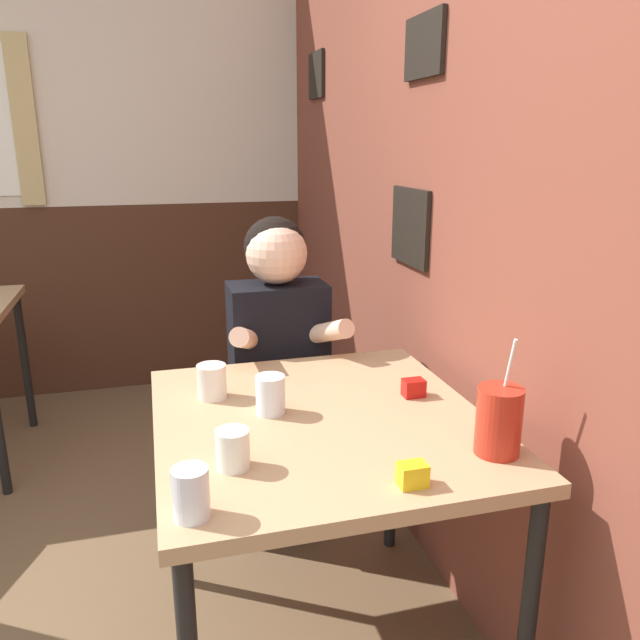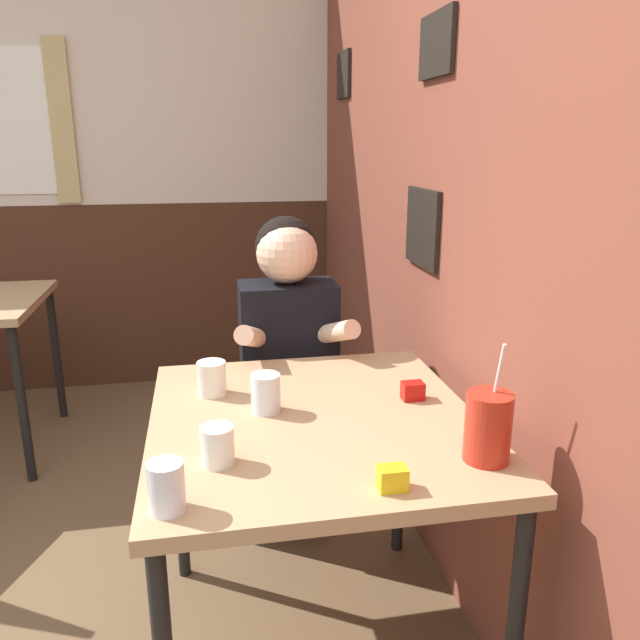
# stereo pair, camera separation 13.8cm
# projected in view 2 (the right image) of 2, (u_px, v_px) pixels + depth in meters

# --- Properties ---
(brick_wall_right) EXTENTS (0.08, 4.66, 2.70)m
(brick_wall_right) POSITION_uv_depth(u_px,v_px,m) (399.00, 167.00, 2.49)
(brick_wall_right) COLOR brown
(brick_wall_right) RESTS_ON ground_plane
(back_wall) EXTENTS (5.66, 0.09, 2.70)m
(back_wall) POSITION_uv_depth(u_px,v_px,m) (93.00, 158.00, 3.52)
(back_wall) COLOR beige
(back_wall) RESTS_ON ground_plane
(main_table) EXTENTS (0.85, 0.92, 0.75)m
(main_table) POSITION_uv_depth(u_px,v_px,m) (314.00, 441.00, 1.65)
(main_table) COLOR tan
(main_table) RESTS_ON ground_plane
(person_seated) EXTENTS (0.42, 0.41, 1.20)m
(person_seated) POSITION_uv_depth(u_px,v_px,m) (289.00, 371.00, 2.27)
(person_seated) COLOR black
(person_seated) RESTS_ON ground_plane
(cocktail_pitcher) EXTENTS (0.10, 0.10, 0.28)m
(cocktail_pitcher) POSITION_uv_depth(u_px,v_px,m) (488.00, 427.00, 1.39)
(cocktail_pitcher) COLOR #B22819
(cocktail_pitcher) RESTS_ON main_table
(glass_near_pitcher) EXTENTS (0.07, 0.07, 0.10)m
(glass_near_pitcher) POSITION_uv_depth(u_px,v_px,m) (166.00, 487.00, 1.20)
(glass_near_pitcher) COLOR silver
(glass_near_pitcher) RESTS_ON main_table
(glass_center) EXTENTS (0.08, 0.08, 0.09)m
(glass_center) POSITION_uv_depth(u_px,v_px,m) (217.00, 445.00, 1.38)
(glass_center) COLOR silver
(glass_center) RESTS_ON main_table
(glass_far_side) EXTENTS (0.08, 0.08, 0.10)m
(glass_far_side) POSITION_uv_depth(u_px,v_px,m) (212.00, 378.00, 1.77)
(glass_far_side) COLOR silver
(glass_far_side) RESTS_ON main_table
(glass_by_brick) EXTENTS (0.08, 0.08, 0.10)m
(glass_by_brick) POSITION_uv_depth(u_px,v_px,m) (266.00, 393.00, 1.65)
(glass_by_brick) COLOR silver
(glass_by_brick) RESTS_ON main_table
(condiment_ketchup) EXTENTS (0.06, 0.04, 0.05)m
(condiment_ketchup) POSITION_uv_depth(u_px,v_px,m) (413.00, 391.00, 1.74)
(condiment_ketchup) COLOR #B7140F
(condiment_ketchup) RESTS_ON main_table
(condiment_mustard) EXTENTS (0.06, 0.04, 0.05)m
(condiment_mustard) POSITION_uv_depth(u_px,v_px,m) (392.00, 478.00, 1.29)
(condiment_mustard) COLOR yellow
(condiment_mustard) RESTS_ON main_table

